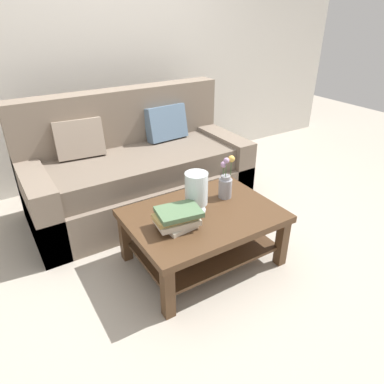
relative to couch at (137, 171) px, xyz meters
name	(u,v)px	position (x,y,z in m)	size (l,w,h in m)	color
ground_plane	(191,241)	(0.11, -0.77, -0.36)	(10.00, 10.00, 0.00)	#ADA393
back_wall	(104,47)	(0.11, 0.88, 0.99)	(6.40, 0.12, 2.70)	beige
couch	(137,171)	(0.00, 0.00, 0.00)	(1.98, 0.90, 1.06)	#7A6B5B
coffee_table	(203,226)	(0.05, -1.02, -0.05)	(1.06, 0.77, 0.42)	#4C331E
book_stack_main	(177,218)	(-0.19, -1.08, 0.13)	(0.32, 0.25, 0.13)	beige
glass_hurricane_vase	(196,190)	(0.03, -0.98, 0.23)	(0.16, 0.16, 0.30)	silver
flower_pitcher	(226,183)	(0.33, -0.92, 0.18)	(0.12, 0.10, 0.33)	gray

